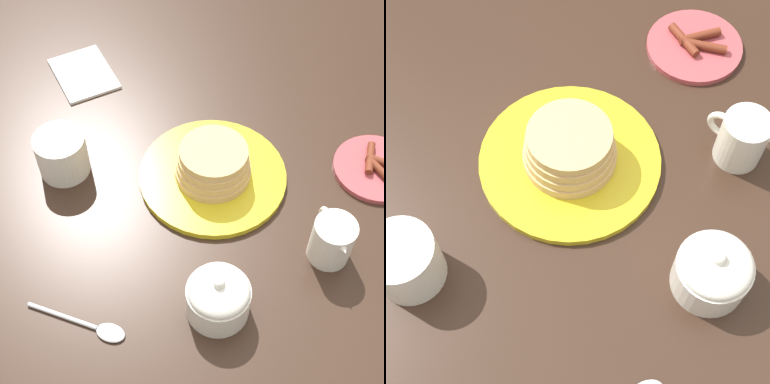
# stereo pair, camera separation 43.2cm
# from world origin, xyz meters

# --- Properties ---
(ground_plane) EXTENTS (8.00, 8.00, 0.00)m
(ground_plane) POSITION_xyz_m (0.00, 0.00, 0.00)
(ground_plane) COLOR gray
(dining_table) EXTENTS (1.37, 1.00, 0.74)m
(dining_table) POSITION_xyz_m (0.00, 0.00, 0.63)
(dining_table) COLOR #332116
(dining_table) RESTS_ON ground_plane
(pancake_plate) EXTENTS (0.26, 0.26, 0.08)m
(pancake_plate) POSITION_xyz_m (-0.02, 0.01, 0.76)
(pancake_plate) COLOR gold
(pancake_plate) RESTS_ON dining_table
(side_plate_bacon) EXTENTS (0.16, 0.16, 0.02)m
(side_plate_bacon) POSITION_xyz_m (-0.06, -0.28, 0.74)
(side_plate_bacon) COLOR #B2474C
(side_plate_bacon) RESTS_ON dining_table
(coffee_mug) EXTENTS (0.12, 0.09, 0.08)m
(coffee_mug) POSITION_xyz_m (0.06, 0.27, 0.78)
(coffee_mug) COLOR silver
(coffee_mug) RESTS_ON dining_table
(creamer_pitcher) EXTENTS (0.11, 0.07, 0.09)m
(creamer_pitcher) POSITION_xyz_m (-0.21, -0.14, 0.78)
(creamer_pitcher) COLOR silver
(creamer_pitcher) RESTS_ON dining_table
(sugar_bowl) EXTENTS (0.10, 0.10, 0.09)m
(sugar_bowl) POSITION_xyz_m (-0.27, 0.06, 0.78)
(sugar_bowl) COLOR silver
(sugar_bowl) RESTS_ON dining_table
(napkin) EXTENTS (0.17, 0.14, 0.01)m
(napkin) POSITION_xyz_m (0.30, 0.21, 0.74)
(napkin) COLOR white
(napkin) RESTS_ON dining_table
(spoon) EXTENTS (0.10, 0.15, 0.01)m
(spoon) POSITION_xyz_m (-0.27, 0.25, 0.74)
(spoon) COLOR silver
(spoon) RESTS_ON dining_table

